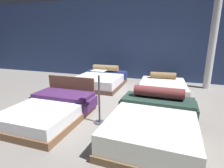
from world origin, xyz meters
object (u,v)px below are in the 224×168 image
bed_0 (52,110)px  bed_1 (153,123)px  bed_2 (100,80)px  support_pillar (213,39)px  price_sign (99,103)px  bed_3 (162,87)px

bed_0 → bed_1: 2.27m
bed_0 → bed_2: bed_0 is taller
bed_0 → support_pillar: bearing=45.8°
bed_1 → price_sign: (-1.15, 0.12, 0.20)m
bed_0 → bed_2: 2.98m
price_sign → bed_1: bearing=-5.8°
bed_3 → price_sign: bearing=-116.1°
bed_0 → price_sign: size_ratio=1.70×
price_sign → support_pillar: (2.66, 3.79, 1.30)m
bed_0 → price_sign: (1.12, 0.15, 0.25)m
bed_3 → bed_1: bearing=-93.4°
bed_1 → price_sign: size_ratio=1.88×
bed_0 → bed_1: size_ratio=0.90×
bed_0 → support_pillar: size_ratio=0.56×
price_sign → support_pillar: 4.80m
bed_1 → bed_2: 3.74m
bed_0 → support_pillar: (3.77, 3.94, 1.54)m
bed_3 → support_pillar: size_ratio=0.57×
bed_2 → support_pillar: size_ratio=0.59×
price_sign → bed_0: bearing=-172.2°
bed_1 → support_pillar: (1.51, 3.91, 1.50)m
bed_3 → bed_2: bearing=174.3°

